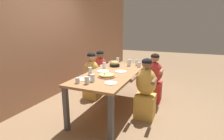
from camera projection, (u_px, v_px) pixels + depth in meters
ground_plane at (112, 110)px, 3.48m from camera, size 18.00×18.00×0.00m
restaurant_back_panel at (43, 27)px, 3.71m from camera, size 10.00×0.06×3.20m
dining_table at (112, 77)px, 3.32m from camera, size 1.97×0.88×0.76m
pizza_board_main at (107, 75)px, 3.00m from camera, size 0.31×0.31×0.05m
skillet_bowl at (115, 64)px, 3.79m from camera, size 0.32×0.22×0.13m
empty_plate_a at (84, 79)px, 2.86m from camera, size 0.22×0.22×0.02m
empty_plate_b at (121, 71)px, 3.35m from camera, size 0.22×0.22×0.02m
empty_plate_c at (111, 83)px, 2.66m from camera, size 0.20×0.20×0.02m
empty_plate_d at (103, 71)px, 3.38m from camera, size 0.24×0.24×0.02m
cocktail_glass_blue at (78, 81)px, 2.66m from camera, size 0.07×0.07×0.11m
drinking_glass_a at (90, 72)px, 3.11m from camera, size 0.07×0.07×0.14m
drinking_glass_b at (118, 61)px, 4.07m from camera, size 0.07×0.07×0.15m
drinking_glass_c at (129, 62)px, 4.01m from camera, size 0.07×0.07×0.11m
drinking_glass_d at (139, 65)px, 3.74m from camera, size 0.08×0.08×0.11m
drinking_glass_e at (137, 63)px, 3.87m from camera, size 0.06×0.06×0.13m
drinking_glass_f at (129, 63)px, 3.82m from camera, size 0.08×0.08×0.15m
drinking_glass_g at (104, 66)px, 3.54m from camera, size 0.06×0.06×0.14m
drinking_glass_h at (92, 79)px, 2.72m from camera, size 0.07×0.07×0.12m
drinking_glass_i at (87, 80)px, 2.62m from camera, size 0.07×0.07×0.12m
diner_near_center at (146, 92)px, 3.07m from camera, size 0.51×0.40×1.09m
diner_far_right at (101, 74)px, 4.34m from camera, size 0.51×0.40×1.05m
diner_near_right at (154, 80)px, 3.79m from camera, size 0.51×0.40×1.06m
diner_far_midright at (92, 78)px, 3.96m from camera, size 0.51×0.40×1.06m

